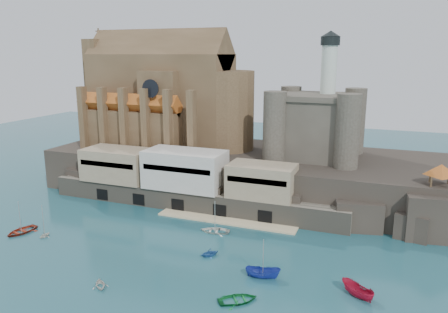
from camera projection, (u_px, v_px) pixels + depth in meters
ground at (178, 256)px, 75.55m from camera, size 300.00×300.00×0.00m
promontory at (248, 172)px, 110.21m from camera, size 100.00×36.00×10.00m
quay at (184, 181)px, 98.68m from camera, size 70.00×12.00×13.05m
church at (167, 100)px, 116.93m from camera, size 47.00×25.93×30.51m
castle_keep at (317, 122)px, 102.95m from camera, size 21.20×21.20×29.30m
rock_outcrop at (436, 216)px, 83.29m from camera, size 14.50×10.50×8.70m
pavilion at (441, 171)px, 81.43m from camera, size 6.40×6.40×5.40m
boat_0 at (22, 232)px, 85.47m from camera, size 4.63×2.01×6.27m
boat_1 at (100, 287)px, 65.49m from camera, size 3.12×3.16×3.20m
boat_2 at (263, 277)px, 68.29m from camera, size 2.46×2.41×5.56m
boat_3 at (238, 301)px, 61.72m from camera, size 3.38×4.00×5.74m
boat_4 at (45, 237)px, 83.47m from camera, size 2.32×1.45×2.64m
boat_5 at (357, 296)px, 63.09m from camera, size 2.95×2.93×5.55m
boat_6 at (215, 232)px, 85.73m from camera, size 1.82×4.29×5.81m
boat_7 at (209, 256)px, 75.65m from camera, size 3.30×3.20×3.31m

